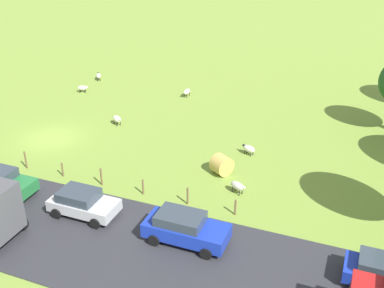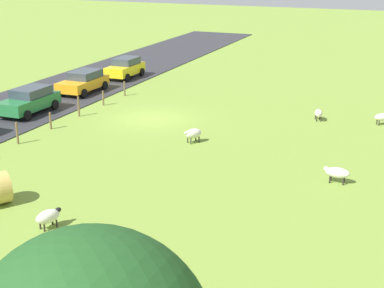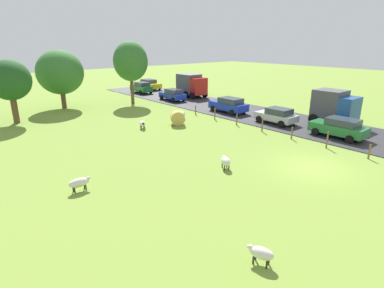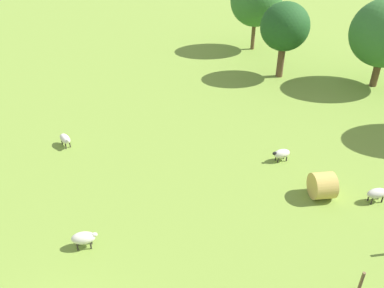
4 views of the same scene
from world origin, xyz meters
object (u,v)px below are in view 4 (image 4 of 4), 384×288
object	(u,v)px
hay_bale_0	(322,186)
tree_3	(285,27)
sheep_3	(65,139)
tree_2	(256,0)
sheep_0	(377,193)
sheep_2	(84,238)
sheep_1	(281,154)

from	to	relation	value
hay_bale_0	tree_3	bearing A→B (deg)	136.74
sheep_3	hay_bale_0	size ratio (longest dim) A/B	0.90
tree_2	tree_3	xyz separation A→B (m)	(6.38, -3.62, -0.55)
sheep_3	tree_2	bearing A→B (deg)	103.44
sheep_3	tree_2	xyz separation A→B (m)	(-5.32, 22.24, 4.18)
sheep_0	hay_bale_0	world-z (taller)	hay_bale_0
sheep_0	sheep_3	distance (m)	17.41
sheep_0	sheep_2	world-z (taller)	sheep_2
sheep_3	hay_bale_0	bearing A→B (deg)	31.24
sheep_0	sheep_2	xyz separation A→B (m)	(-6.44, -12.33, -0.01)
sheep_0	sheep_1	distance (m)	5.35
sheep_2	sheep_0	bearing A→B (deg)	62.42
tree_3	tree_2	bearing A→B (deg)	150.44
sheep_2	tree_2	xyz separation A→B (m)	(-13.53, 25.17, 4.17)
sheep_2	tree_2	bearing A→B (deg)	118.25
sheep_1	hay_bale_0	distance (m)	3.47
sheep_1	sheep_3	xyz separation A→B (m)	(-9.35, -8.67, 0.02)
sheep_2	tree_2	size ratio (longest dim) A/B	0.16
sheep_2	tree_3	distance (m)	22.98
sheep_2	tree_2	distance (m)	28.87
sheep_1	tree_3	world-z (taller)	tree_3
sheep_0	hay_bale_0	distance (m)	2.61
sheep_1	sheep_2	world-z (taller)	sheep_2
sheep_2	sheep_3	world-z (taller)	sheep_2
sheep_1	hay_bale_0	bearing A→B (deg)	-16.48
sheep_0	sheep_1	xyz separation A→B (m)	(-5.30, -0.73, -0.05)
sheep_1	tree_3	bearing A→B (deg)	129.81
sheep_2	sheep_1	bearing A→B (deg)	84.37
sheep_2	tree_2	world-z (taller)	tree_2
tree_2	tree_3	distance (m)	7.36
tree_3	sheep_1	bearing A→B (deg)	-50.19
hay_bale_0	tree_2	bearing A→B (deg)	141.05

